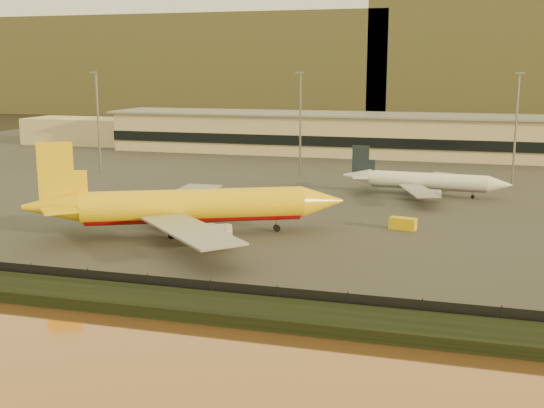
# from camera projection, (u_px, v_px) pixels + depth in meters

# --- Properties ---
(ground) EXTENTS (900.00, 900.00, 0.00)m
(ground) POSITION_uv_depth(u_px,v_px,m) (232.00, 268.00, 91.90)
(ground) COLOR black
(ground) RESTS_ON ground
(embankment) EXTENTS (320.00, 7.00, 1.40)m
(embankment) POSITION_uv_depth(u_px,v_px,m) (181.00, 305.00, 75.73)
(embankment) COLOR black
(embankment) RESTS_ON ground
(tarmac) EXTENTS (320.00, 220.00, 0.20)m
(tarmac) POSITION_uv_depth(u_px,v_px,m) (350.00, 169.00, 181.42)
(tarmac) COLOR #2D2D2D
(tarmac) RESTS_ON ground
(perimeter_fence) EXTENTS (300.00, 0.05, 2.20)m
(perimeter_fence) POSITION_uv_depth(u_px,v_px,m) (195.00, 288.00, 79.39)
(perimeter_fence) COLOR black
(perimeter_fence) RESTS_ON tarmac
(terminal_building) EXTENTS (202.00, 25.00, 12.60)m
(terminal_building) POSITION_uv_depth(u_px,v_px,m) (320.00, 134.00, 212.92)
(terminal_building) COLOR tan
(terminal_building) RESTS_ON tarmac
(apron_light_masts) EXTENTS (152.20, 12.20, 25.40)m
(apron_light_masts) POSITION_uv_depth(u_px,v_px,m) (402.00, 116.00, 155.45)
(apron_light_masts) COLOR slate
(apron_light_masts) RESTS_ON tarmac
(distant_hills) EXTENTS (470.00, 160.00, 70.00)m
(distant_hills) POSITION_uv_depth(u_px,v_px,m) (385.00, 59.00, 411.78)
(distant_hills) COLOR brown
(distant_hills) RESTS_ON ground
(dhl_cargo_jet) EXTENTS (48.40, 45.86, 15.25)m
(dhl_cargo_jet) POSITION_uv_depth(u_px,v_px,m) (188.00, 207.00, 108.78)
(dhl_cargo_jet) COLOR #E5B80C
(dhl_cargo_jet) RESTS_ON tarmac
(white_narrowbody_jet) EXTENTS (34.85, 33.98, 10.01)m
(white_narrowbody_jet) POSITION_uv_depth(u_px,v_px,m) (425.00, 181.00, 142.54)
(white_narrowbody_jet) COLOR white
(white_narrowbody_jet) RESTS_ON tarmac
(gse_vehicle_yellow) EXTENTS (4.61, 2.63, 1.96)m
(gse_vehicle_yellow) POSITION_uv_depth(u_px,v_px,m) (403.00, 224.00, 112.99)
(gse_vehicle_yellow) COLOR #E5B80C
(gse_vehicle_yellow) RESTS_ON tarmac
(gse_vehicle_white) EXTENTS (3.81, 2.11, 1.63)m
(gse_vehicle_white) POSITION_uv_depth(u_px,v_px,m) (151.00, 202.00, 131.59)
(gse_vehicle_white) COLOR white
(gse_vehicle_white) RESTS_ON tarmac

